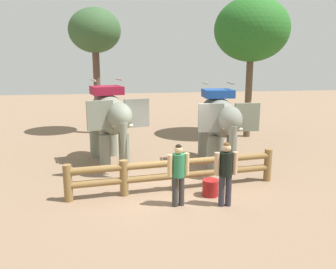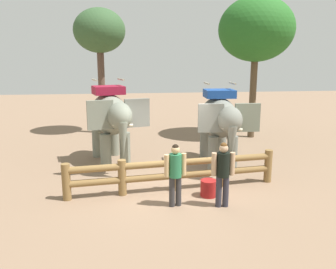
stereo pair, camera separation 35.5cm
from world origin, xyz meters
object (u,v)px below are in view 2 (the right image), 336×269
(elephant_near_left, at_px, (111,117))
(feed_bucket, at_px, (208,188))
(log_fence, at_px, (174,171))
(elephant_center, at_px, (220,120))
(tourist_man_in_blue, at_px, (223,170))
(tree_far_left, at_px, (100,33))
(tree_back_center, at_px, (256,30))
(tourist_woman_in_black, at_px, (175,171))

(elephant_near_left, xyz_separation_m, feed_bucket, (2.83, -3.62, -1.53))
(elephant_near_left, relative_size, feed_bucket, 7.89)
(log_fence, height_order, elephant_center, elephant_center)
(elephant_center, bearing_deg, tourist_man_in_blue, -104.12)
(elephant_center, distance_m, tree_far_left, 8.59)
(elephant_near_left, xyz_separation_m, tourist_man_in_blue, (3.02, -4.36, -0.76))
(tree_back_center, height_order, feed_bucket, tree_back_center)
(elephant_center, relative_size, tourist_man_in_blue, 2.01)
(elephant_near_left, height_order, tree_back_center, tree_back_center)
(elephant_near_left, bearing_deg, log_fence, -57.59)
(tourist_man_in_blue, relative_size, feed_bucket, 3.68)
(log_fence, xyz_separation_m, tourist_woman_in_black, (-0.14, -1.13, 0.38))
(log_fence, relative_size, tree_far_left, 1.01)
(elephant_near_left, height_order, tourist_man_in_blue, elephant_near_left)
(log_fence, height_order, feed_bucket, log_fence)
(tourist_man_in_blue, relative_size, tree_far_left, 0.28)
(elephant_near_left, height_order, tree_far_left, tree_far_left)
(elephant_center, distance_m, tourist_man_in_blue, 3.75)
(log_fence, relative_size, tree_back_center, 0.95)
(log_fence, bearing_deg, tree_back_center, 53.75)
(log_fence, relative_size, elephant_center, 1.81)
(log_fence, bearing_deg, tourist_woman_in_black, -96.96)
(tourist_woman_in_black, distance_m, tree_far_left, 10.92)
(tourist_man_in_blue, height_order, tree_far_left, tree_far_left)
(elephant_near_left, bearing_deg, tree_far_left, 96.19)
(tourist_woman_in_black, xyz_separation_m, tree_far_left, (-2.40, 9.81, 4.16))
(tree_back_center, bearing_deg, elephant_near_left, -151.90)
(elephant_center, xyz_separation_m, tourist_woman_in_black, (-2.13, -3.38, -0.72))
(elephant_near_left, xyz_separation_m, elephant_center, (3.92, -0.79, -0.07))
(elephant_center, bearing_deg, feed_bucket, -110.94)
(elephant_near_left, relative_size, elephant_center, 1.06)
(log_fence, xyz_separation_m, feed_bucket, (0.91, -0.59, -0.36))
(tree_far_left, height_order, feed_bucket, tree_far_left)
(elephant_near_left, xyz_separation_m, tourist_woman_in_black, (1.79, -4.16, -0.79))
(log_fence, height_order, tourist_woman_in_black, tourist_woman_in_black)
(elephant_center, distance_m, feed_bucket, 3.38)
(tourist_man_in_blue, height_order, feed_bucket, tourist_man_in_blue)
(log_fence, height_order, tourist_man_in_blue, tourist_man_in_blue)
(elephant_center, height_order, feed_bucket, elephant_center)
(log_fence, xyz_separation_m, tree_back_center, (4.89, 6.67, 4.59))
(tourist_man_in_blue, height_order, tree_back_center, tree_back_center)
(tourist_woman_in_black, bearing_deg, feed_bucket, 27.26)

